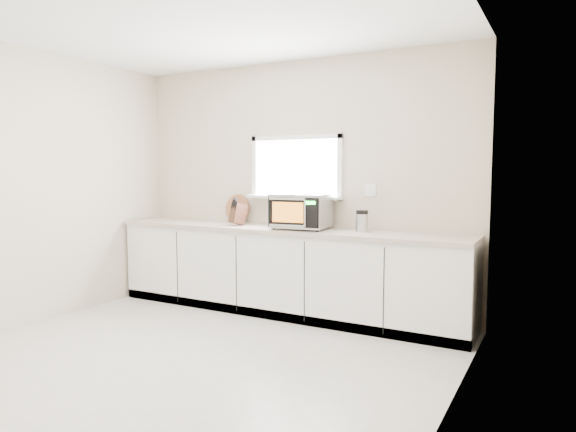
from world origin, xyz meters
The scene contains 8 objects.
ground centered at (0.00, 0.00, 0.00)m, with size 4.00×4.00×0.00m, color beige.
back_wall centered at (0.00, 2.00, 1.36)m, with size 4.00×0.17×2.70m.
cabinets centered at (0.00, 1.70, 0.44)m, with size 3.92×0.60×0.88m, color white.
countertop centered at (0.00, 1.69, 0.90)m, with size 3.92×0.64×0.04m, color #BFB19E.
microwave centered at (0.22, 1.67, 1.11)m, with size 0.60×0.49×0.36m.
knife_block centered at (-0.54, 1.64, 1.05)m, with size 0.15×0.23×0.30m.
cutting_board centered at (-0.75, 1.94, 1.08)m, with size 0.32×0.32×0.02m, color #955739.
coffee_grinder centered at (0.85, 1.76, 1.03)m, with size 0.13×0.13×0.21m.
Camera 1 is at (2.61, -2.99, 1.52)m, focal length 32.00 mm.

